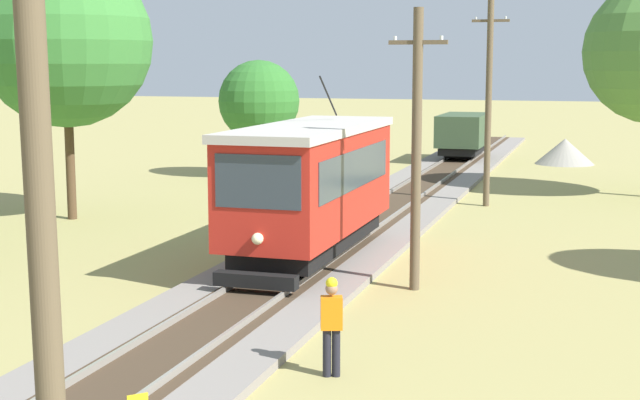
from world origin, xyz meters
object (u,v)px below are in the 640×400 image
Objects in this scene: utility_pole_foreground at (42,236)px; track_worker at (332,322)px; utility_pole_mid at (489,99)px; freight_car at (463,134)px; tree_right_far at (259,101)px; tree_right_near at (65,41)px; gravel_pile at (565,151)px; utility_pole_near_tram at (416,147)px; red_tram at (311,185)px.

track_worker is at bearing 90.94° from utility_pole_foreground.
utility_pole_mid is 4.47× the size of track_worker.
tree_right_far is at bearing -129.68° from freight_car.
utility_pole_foreground is 1.43× the size of tree_right_far.
tree_right_near reaches higher than utility_pole_mid.
track_worker reaches higher than gravel_pile.
gravel_pile is at bearing 85.79° from utility_pole_near_tram.
tree_right_far is (-8.30, -10.00, 2.10)m from freight_car.
red_tram is 28.61m from gravel_pile.
tree_right_near reaches higher than freight_car.
utility_pole_near_tram is 0.85× the size of utility_pole_mid.
freight_car is at bearing 50.32° from tree_right_far.
utility_pole_mid is at bearing -78.39° from freight_car.
gravel_pile is (2.21, 30.00, -2.77)m from utility_pole_near_tram.
track_worker is 0.32× the size of tree_right_far.
tree_right_far is (-11.57, 5.92, -0.43)m from utility_pole_mid.
utility_pole_foreground is (3.27, -17.24, 1.89)m from red_tram.
freight_car is (-0.00, 27.73, -0.64)m from red_tram.
red_tram is at bearing 1.33° from track_worker.
red_tram is 1.64× the size of freight_car.
utility_pole_near_tram is at bearing -59.56° from tree_right_far.
utility_pole_foreground reaches higher than gravel_pile.
utility_pole_near_tram is 30.21m from gravel_pile.
red_tram reaches higher than gravel_pile.
utility_pole_near_tram is at bearing 90.00° from utility_pole_foreground.
freight_car is 16.45m from utility_pole_mid.
red_tram reaches higher than freight_car.
utility_pole_near_tram is at bearing -31.02° from red_tram.
red_tram is 11.94m from tree_right_near.
utility_pole_mid is at bearing -27.10° from tree_right_far.
utility_pole_near_tram is at bearing -19.93° from track_worker.
utility_pole_mid is at bearing 74.53° from red_tram.
utility_pole_near_tram is 2.12× the size of gravel_pile.
freight_car is at bearing -176.73° from gravel_pile.
gravel_pile is 36.69m from track_worker.
utility_pole_mid is 20.61m from track_worker.
utility_pole_near_tram is 13.78m from utility_pole_mid.
freight_car is 5.56m from gravel_pile.
utility_pole_foreground is at bearing -90.00° from utility_pole_near_tram.
gravel_pile is at bearing -22.37° from track_worker.
utility_pole_foreground reaches higher than utility_pole_mid.
utility_pole_mid is (-0.00, 13.77, 0.61)m from utility_pole_near_tram.
tree_right_near is 1.64× the size of tree_right_far.
red_tram is 27.73m from freight_car.
tree_right_near is at bearing 154.48° from utility_pole_near_tram.
gravel_pile is 0.35× the size of tree_right_near.
tree_right_far is at bearing 81.36° from tree_right_near.
red_tram is 1.07× the size of utility_pole_mid.
tree_right_far reaches higher than freight_car.
utility_pole_foreground reaches higher than tree_right_far.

